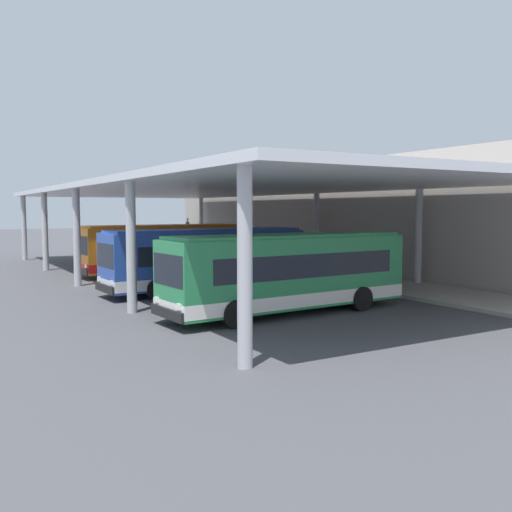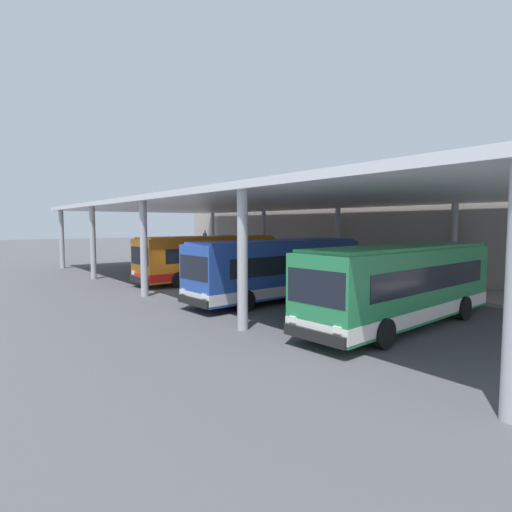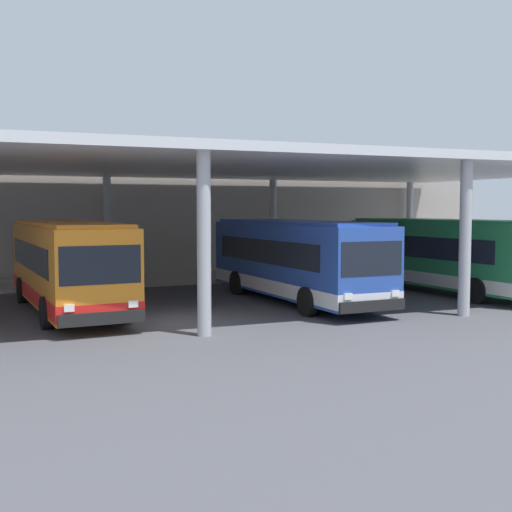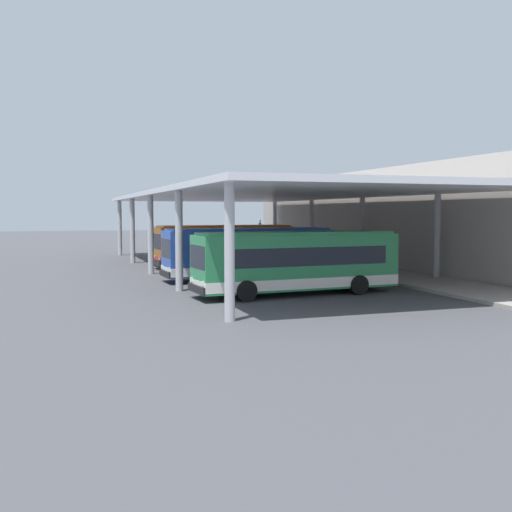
% 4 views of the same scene
% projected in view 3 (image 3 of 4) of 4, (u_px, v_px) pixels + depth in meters
% --- Properties ---
extents(ground_plane, '(200.00, 200.00, 0.00)m').
position_uv_depth(ground_plane, '(181.00, 322.00, 20.88)').
color(ground_plane, '#47474C').
extents(platform_kerb, '(42.00, 4.50, 0.18)m').
position_uv_depth(platform_kerb, '(114.00, 281.00, 31.70)').
color(platform_kerb, '#A39E93').
rests_on(platform_kerb, ground).
extents(station_building_facade, '(48.00, 1.60, 7.38)m').
position_uv_depth(station_building_facade, '(102.00, 207.00, 34.43)').
color(station_building_facade, '#ADA399').
rests_on(station_building_facade, ground).
extents(canopy_shelter, '(40.00, 17.00, 5.55)m').
position_uv_depth(canopy_shelter, '(141.00, 166.00, 25.56)').
color(canopy_shelter, silver).
rests_on(canopy_shelter, ground).
extents(bus_nearest_bay, '(3.22, 10.67, 3.17)m').
position_uv_depth(bus_nearest_bay, '(67.00, 265.00, 22.86)').
color(bus_nearest_bay, orange).
rests_on(bus_nearest_bay, ground).
extents(bus_second_bay, '(3.01, 10.62, 3.17)m').
position_uv_depth(bus_second_bay, '(294.00, 259.00, 25.26)').
color(bus_second_bay, '#284CA8').
rests_on(bus_second_bay, ground).
extents(bus_middle_bay, '(3.17, 10.66, 3.17)m').
position_uv_depth(bus_middle_bay, '(443.00, 254.00, 28.13)').
color(bus_middle_bay, '#28844C').
rests_on(bus_middle_bay, ground).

